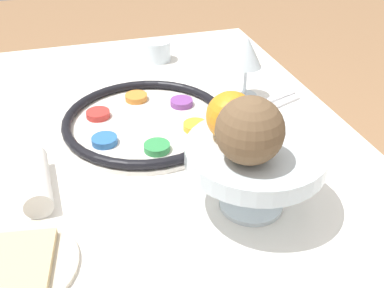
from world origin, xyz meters
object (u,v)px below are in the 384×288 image
object	(u,v)px
wine_glass	(247,54)
orange_fruit	(231,116)
seder_plate	(146,121)
fruit_stand	(255,158)
bread_plate	(13,265)
cup_near	(158,51)
coconut	(250,131)
napkin_roll	(36,180)

from	to	relation	value
wine_glass	orange_fruit	size ratio (longest dim) A/B	1.91
seder_plate	fruit_stand	xyz separation A→B (m)	(0.30, 0.12, 0.08)
fruit_stand	orange_fruit	xyz separation A→B (m)	(-0.03, -0.03, 0.06)
fruit_stand	bread_plate	xyz separation A→B (m)	(0.03, -0.38, -0.09)
fruit_stand	cup_near	distance (m)	0.66
coconut	napkin_roll	size ratio (longest dim) A/B	0.65
wine_glass	orange_fruit	xyz separation A→B (m)	(0.34, -0.17, 0.05)
seder_plate	bread_plate	size ratio (longest dim) A/B	1.90
coconut	orange_fruit	bearing A→B (deg)	-176.56
orange_fruit	coconut	world-z (taller)	coconut
wine_glass	orange_fruit	distance (m)	0.39
seder_plate	bread_plate	bearing A→B (deg)	-38.32
wine_glass	cup_near	xyz separation A→B (m)	(-0.28, -0.15, -0.08)
orange_fruit	cup_near	world-z (taller)	orange_fruit
wine_glass	bread_plate	xyz separation A→B (m)	(0.41, -0.52, -0.10)
wine_glass	napkin_roll	bearing A→B (deg)	-64.46
seder_plate	coconut	world-z (taller)	coconut
napkin_roll	coconut	bearing A→B (deg)	61.57
napkin_roll	cup_near	size ratio (longest dim) A/B	2.11
wine_glass	fruit_stand	bearing A→B (deg)	-20.49
seder_plate	coconut	bearing A→B (deg)	15.35
fruit_stand	coconut	bearing A→B (deg)	-42.40
fruit_stand	orange_fruit	bearing A→B (deg)	-137.52
seder_plate	cup_near	distance (m)	0.37
seder_plate	cup_near	world-z (taller)	cup_near
coconut	bread_plate	distance (m)	0.39
seder_plate	cup_near	size ratio (longest dim) A/B	4.85
orange_fruit	coconut	size ratio (longest dim) A/B	0.78
napkin_roll	cup_near	distance (m)	0.61
bread_plate	fruit_stand	bearing A→B (deg)	94.64
wine_glass	coconut	world-z (taller)	coconut
fruit_stand	coconut	size ratio (longest dim) A/B	2.23
fruit_stand	napkin_roll	world-z (taller)	fruit_stand
fruit_stand	cup_near	world-z (taller)	fruit_stand
orange_fruit	fruit_stand	bearing A→B (deg)	42.48
orange_fruit	napkin_roll	size ratio (longest dim) A/B	0.51
cup_near	seder_plate	bearing A→B (deg)	-17.11
orange_fruit	bread_plate	bearing A→B (deg)	-79.49
coconut	napkin_roll	xyz separation A→B (m)	(-0.17, -0.32, -0.15)
wine_glass	fruit_stand	xyz separation A→B (m)	(0.38, -0.14, -0.01)
wine_glass	coconut	size ratio (longest dim) A/B	1.49
bread_plate	wine_glass	bearing A→B (deg)	127.85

